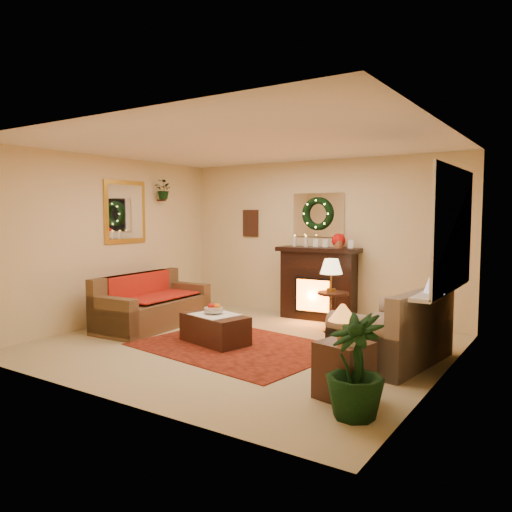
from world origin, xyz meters
The scene contains 31 objects.
floor centered at (0.00, 0.00, 0.00)m, with size 5.00×5.00×0.00m, color beige.
ceiling centered at (0.00, 0.00, 2.60)m, with size 5.00×5.00×0.00m, color white.
wall_back centered at (0.00, 2.25, 1.30)m, with size 5.00×5.00×0.00m, color #EFD88C.
wall_front centered at (0.00, -2.25, 1.30)m, with size 5.00×5.00×0.00m, color #EFD88C.
wall_left centered at (-2.50, 0.00, 1.30)m, with size 4.50×4.50×0.00m, color #EFD88C.
wall_right centered at (2.50, 0.00, 1.30)m, with size 4.50×4.50×0.00m, color #EFD88C.
area_rug centered at (0.00, -0.10, 0.01)m, with size 2.45×1.84×0.01m, color #3F0509.
sofa centered at (-1.75, 0.16, 0.43)m, with size 0.82×1.86×0.80m, color brown.
red_throw centered at (-1.82, 0.28, 0.46)m, with size 0.81×1.32×0.02m, color red.
fireplace centered at (0.12, 2.04, 0.55)m, with size 1.21×0.38×1.11m, color black.
poinsettia centered at (0.45, 2.06, 1.30)m, with size 0.22×0.22×0.22m, color red.
mantel_candle_a centered at (-0.33, 2.04, 1.26)m, with size 0.06×0.06×0.18m, color beige.
mantel_candle_b centered at (-0.12, 2.03, 1.26)m, with size 0.06×0.06×0.17m, color white.
mantel_mirror centered at (0.00, 2.23, 1.70)m, with size 0.92×0.02×0.72m, color white.
wreath centered at (0.00, 2.19, 1.72)m, with size 0.55×0.55×0.11m, color #194719.
wall_art centered at (-1.35, 2.23, 1.55)m, with size 0.32×0.03×0.48m, color #381E11.
gold_mirror centered at (-2.48, 0.30, 1.75)m, with size 0.03×0.84×1.00m, color gold.
hanging_plant centered at (-2.34, 1.05, 1.97)m, with size 0.33×0.28×0.36m, color #194719.
loveseat centered at (1.88, 0.38, 0.42)m, with size 0.87×1.50×0.87m, color tan.
window_frame centered at (2.48, 0.55, 1.55)m, with size 0.03×1.86×1.36m, color white.
window_glass centered at (2.47, 0.55, 1.55)m, with size 0.02×1.70×1.22m, color black.
window_sill centered at (2.38, 0.55, 0.87)m, with size 0.22×1.86×0.04m, color white.
mini_tree centered at (2.40, 0.13, 1.04)m, with size 0.22×0.22×0.33m, color white.
sill_plant centered at (2.38, 1.23, 1.08)m, with size 0.28×0.23×0.51m, color #1C3C18.
side_table_round centered at (0.69, 1.34, 0.33)m, with size 0.45×0.45×0.59m, color #3E2713.
lamp_cream centered at (0.66, 1.33, 0.88)m, with size 0.32×0.32×0.50m, color #FFEDA6.
end_table_square centered at (1.88, -1.02, 0.27)m, with size 0.43×0.43×0.53m, color #4B2710.
lamp_tiffany centered at (1.85, -1.01, 0.74)m, with size 0.27×0.27×0.40m, color orange.
coffee_table centered at (-0.34, -0.12, 0.21)m, with size 0.91×0.50×0.38m, color #543211.
fruit_bowl centered at (-0.37, -0.11, 0.45)m, with size 0.25×0.25×0.06m, color silver.
floor_palm centered at (2.13, -1.39, 0.45)m, with size 1.48×1.48×2.64m, color black.
Camera 1 is at (3.68, -5.26, 1.72)m, focal length 35.00 mm.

